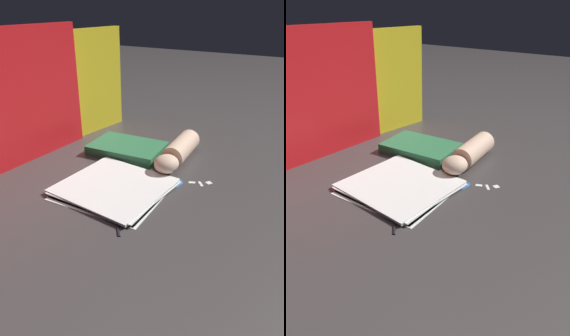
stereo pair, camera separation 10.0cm
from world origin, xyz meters
The scene contains 10 objects.
ground_plane centered at (0.00, 0.00, 0.00)m, with size 6.00×6.00×0.00m, color #3D3838.
backdrop_panel_center centered at (0.17, 0.43, 0.21)m, with size 0.63×0.11×0.42m.
paper_stack centered at (-0.06, 0.04, 0.01)m, with size 0.31×0.33×0.02m.
book_closed centered at (0.18, 0.15, 0.02)m, with size 0.20×0.29×0.04m.
scissors centered at (0.07, -0.08, 0.00)m, with size 0.09×0.15×0.01m.
hand_forearm centered at (0.21, -0.05, 0.04)m, with size 0.29×0.10×0.08m.
paper_scrap_near centered at (0.10, -0.15, 0.00)m, with size 0.02×0.02×0.00m.
paper_scrap_mid centered at (0.10, -0.18, 0.00)m, with size 0.03×0.03×0.00m.
paper_scrap_far centered at (0.12, -0.20, 0.00)m, with size 0.02×0.02×0.00m.
pen centered at (-0.19, -0.06, 0.00)m, with size 0.11×0.09×0.01m.
Camera 1 is at (-0.77, -0.48, 0.51)m, focal length 35.00 mm.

